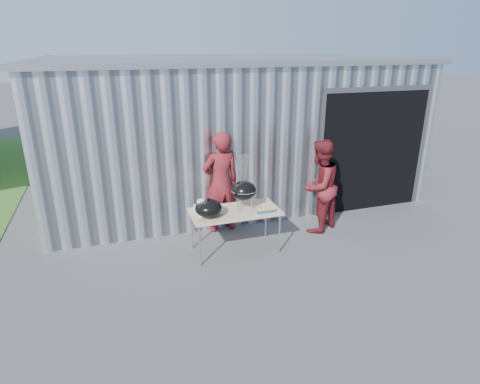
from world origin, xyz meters
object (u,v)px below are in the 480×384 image
object	(u,v)px
person_cook	(221,183)
person_bystander	(319,186)
folding_table	(235,213)
kettle_grill	(244,186)

from	to	relation	value
person_cook	person_bystander	size ratio (longest dim) A/B	1.08
folding_table	person_cook	distance (m)	0.92
folding_table	person_cook	xyz separation A→B (m)	(0.01, 0.89, 0.25)
folding_table	kettle_grill	size ratio (longest dim) A/B	1.61
folding_table	person_cook	world-z (taller)	person_cook
folding_table	kettle_grill	world-z (taller)	kettle_grill
kettle_grill	person_cook	xyz separation A→B (m)	(-0.14, 0.88, -0.21)
person_bystander	person_cook	bearing A→B (deg)	-47.48
person_cook	person_bystander	world-z (taller)	person_cook
folding_table	person_cook	bearing A→B (deg)	89.10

